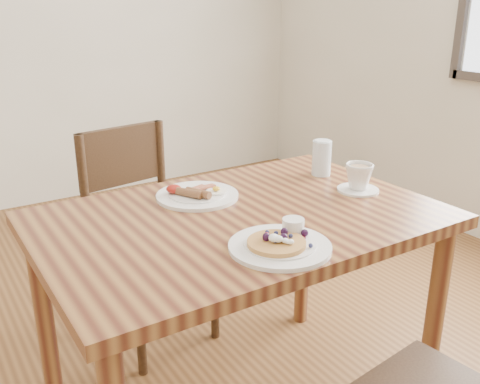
% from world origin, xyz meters
% --- Properties ---
extents(dining_table, '(1.20, 0.80, 0.75)m').
position_xyz_m(dining_table, '(0.00, 0.00, 0.65)').
color(dining_table, brown).
rests_on(dining_table, ground).
extents(chair_far, '(0.48, 0.48, 0.88)m').
position_xyz_m(chair_far, '(-0.06, 0.64, 0.49)').
color(chair_far, '#3C2715').
rests_on(chair_far, ground).
extents(pancake_plate, '(0.27, 0.27, 0.06)m').
position_xyz_m(pancake_plate, '(-0.04, -0.26, 0.76)').
color(pancake_plate, white).
rests_on(pancake_plate, dining_table).
extents(breakfast_plate, '(0.27, 0.27, 0.04)m').
position_xyz_m(breakfast_plate, '(-0.05, 0.19, 0.76)').
color(breakfast_plate, white).
rests_on(breakfast_plate, dining_table).
extents(teacup_saucer, '(0.14, 0.14, 0.10)m').
position_xyz_m(teacup_saucer, '(0.45, -0.04, 0.79)').
color(teacup_saucer, white).
rests_on(teacup_saucer, dining_table).
extents(water_glass, '(0.07, 0.07, 0.13)m').
position_xyz_m(water_glass, '(0.46, 0.16, 0.81)').
color(water_glass, silver).
rests_on(water_glass, dining_table).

